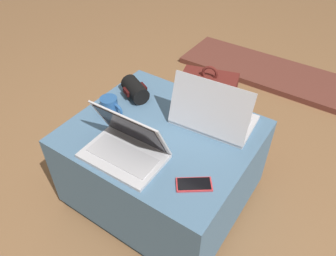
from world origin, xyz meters
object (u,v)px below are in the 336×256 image
(laptop_near, at_px, (126,147))
(backpack, at_px, (206,111))
(wrist_brace, at_px, (135,89))
(laptop_far, at_px, (213,115))
(coffee_mug, at_px, (110,107))
(cell_phone, at_px, (194,184))

(laptop_near, height_order, backpack, laptop_near)
(backpack, bearing_deg, wrist_brace, 41.97)
(laptop_far, relative_size, wrist_brace, 2.09)
(laptop_near, height_order, laptop_far, laptop_far)
(laptop_near, bearing_deg, coffee_mug, 143.81)
(laptop_far, relative_size, cell_phone, 2.53)
(laptop_far, bearing_deg, cell_phone, 103.53)
(laptop_far, bearing_deg, wrist_brace, -0.60)
(coffee_mug, bearing_deg, laptop_near, -35.25)
(wrist_brace, bearing_deg, laptop_far, 3.78)
(laptop_near, relative_size, wrist_brace, 1.87)
(wrist_brace, height_order, coffee_mug, coffee_mug)
(laptop_near, bearing_deg, backpack, 88.73)
(backpack, relative_size, coffee_mug, 4.61)
(laptop_far, xyz_separation_m, coffee_mug, (-0.44, -0.21, -0.00))
(laptop_far, distance_m, backpack, 0.49)
(laptop_near, bearing_deg, cell_phone, 2.15)
(laptop_far, distance_m, wrist_brace, 0.43)
(backpack, xyz_separation_m, coffee_mug, (-0.24, -0.56, 0.29))
(laptop_far, distance_m, cell_phone, 0.38)
(cell_phone, height_order, backpack, backpack)
(laptop_near, xyz_separation_m, laptop_far, (0.20, 0.38, 0.01))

